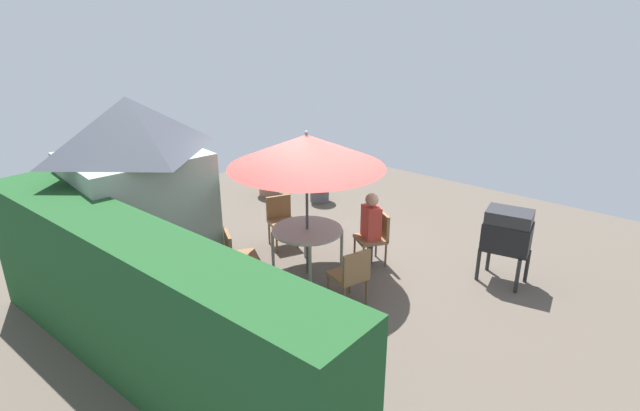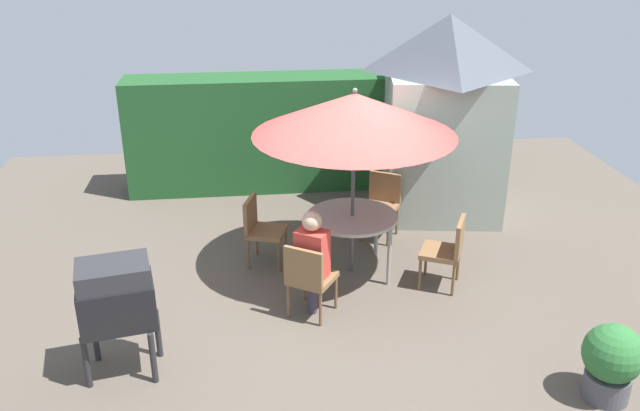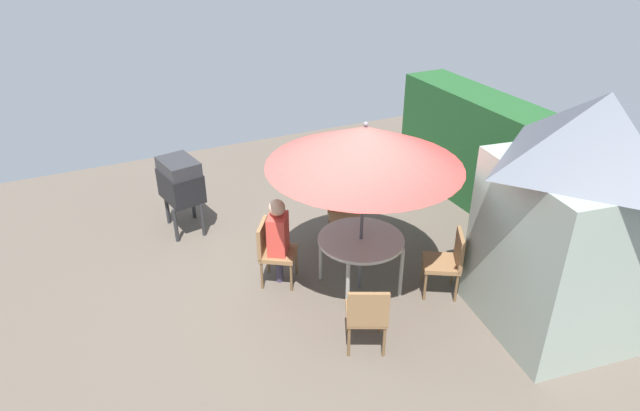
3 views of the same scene
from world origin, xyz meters
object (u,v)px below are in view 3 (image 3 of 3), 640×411
at_px(chair_far_side, 367,314).
at_px(patio_table, 361,243).
at_px(chair_toward_hedge, 448,259).
at_px(chair_toward_house, 344,212).
at_px(patio_umbrella, 365,146).
at_px(bbq_grill, 180,181).
at_px(person_in_red, 278,232).
at_px(chair_near_shed, 272,248).
at_px(garden_shed, 581,216).

bearing_deg(chair_far_side, patio_table, 154.41).
relative_size(chair_toward_hedge, chair_toward_house, 1.00).
relative_size(patio_umbrella, bbq_grill, 2.01).
distance_m(bbq_grill, person_in_red, 2.12).
xyz_separation_m(chair_far_side, person_in_red, (-1.68, -0.40, 0.26)).
bearing_deg(patio_umbrella, bbq_grill, -145.41).
height_order(chair_toward_house, person_in_red, person_in_red).
distance_m(chair_near_shed, chair_far_side, 1.79).
bearing_deg(person_in_red, chair_near_shed, -122.88).
xyz_separation_m(chair_toward_house, person_in_red, (0.54, -1.27, 0.26)).
bearing_deg(chair_toward_hedge, garden_shed, 39.89).
height_order(chair_far_side, person_in_red, person_in_red).
xyz_separation_m(chair_far_side, chair_toward_house, (-2.21, 0.87, 0.00)).
xyz_separation_m(garden_shed, patio_table, (-1.65, -1.88, -0.79)).
relative_size(patio_table, patio_umbrella, 0.47).
bearing_deg(bbq_grill, chair_toward_hedge, 41.21).
relative_size(garden_shed, chair_toward_house, 3.25).
relative_size(patio_table, chair_toward_house, 1.25).
height_order(garden_shed, chair_near_shed, garden_shed).
bearing_deg(chair_near_shed, chair_toward_hedge, 58.24).
bearing_deg(chair_toward_hedge, bbq_grill, -138.79).
bearing_deg(patio_umbrella, chair_toward_house, 162.84).
height_order(garden_shed, patio_umbrella, garden_shed).
relative_size(patio_table, chair_near_shed, 1.25).
xyz_separation_m(bbq_grill, chair_toward_house, (1.41, 2.10, -0.33)).
xyz_separation_m(chair_near_shed, chair_toward_house, (-0.49, 1.34, 0.00)).
distance_m(garden_shed, chair_toward_hedge, 1.70).
distance_m(patio_umbrella, chair_toward_hedge, 1.91).
distance_m(chair_near_shed, chair_toward_hedge, 2.32).
distance_m(chair_toward_hedge, person_in_red, 2.25).
bearing_deg(person_in_red, chair_toward_house, 112.87).
bearing_deg(chair_far_side, chair_toward_house, 158.60).
bearing_deg(person_in_red, chair_toward_hedge, 58.29).
bearing_deg(chair_toward_house, chair_near_shed, -69.97).
height_order(patio_table, chair_toward_house, chair_toward_house).
xyz_separation_m(garden_shed, bbq_grill, (-4.20, -3.63, -0.65)).
bearing_deg(chair_toward_house, garden_shed, 28.77).
xyz_separation_m(patio_umbrella, chair_toward_house, (-1.13, 0.35, -1.53)).
relative_size(patio_umbrella, chair_near_shed, 2.67).
distance_m(patio_umbrella, bbq_grill, 3.32).
bearing_deg(chair_toward_hedge, patio_umbrella, -120.60).
bearing_deg(garden_shed, patio_table, -131.34).
bearing_deg(chair_near_shed, chair_toward_house, 110.03).
height_order(garden_shed, chair_far_side, garden_shed).
relative_size(patio_table, chair_toward_hedge, 1.25).
height_order(patio_table, chair_near_shed, chair_near_shed).
bearing_deg(garden_shed, chair_toward_house, -151.23).
height_order(patio_umbrella, bbq_grill, patio_umbrella).
xyz_separation_m(bbq_grill, chair_far_side, (3.63, 1.24, -0.33)).
bearing_deg(person_in_red, garden_shed, 51.24).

